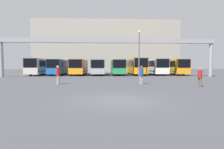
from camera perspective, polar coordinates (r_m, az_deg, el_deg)
ground_plane at (r=9.33m, az=2.14°, el=-8.38°), size 200.00×200.00×0.00m
building_backdrop at (r=59.41m, az=-1.77°, el=8.76°), size 45.21×12.00×16.04m
overhead_gantry at (r=29.77m, az=-1.05°, el=9.89°), size 35.95×0.80×6.39m
bus_slot_0 at (r=39.56m, az=-21.71°, el=2.65°), size 2.54×12.43×3.23m
bus_slot_1 at (r=38.32m, az=-16.20°, el=2.59°), size 2.47×12.19×3.05m
bus_slot_2 at (r=36.52m, az=-10.60°, el=2.65°), size 2.58×10.03×3.06m
bus_slot_3 at (r=36.34m, az=-4.41°, el=2.63°), size 2.55×10.35×2.99m
bus_slot_4 at (r=36.33m, az=1.79°, el=2.65°), size 2.52×10.17×3.01m
bus_slot_5 at (r=37.09m, az=7.84°, el=2.90°), size 2.63×10.71×3.32m
bus_slot_6 at (r=38.33m, az=13.53°, el=2.74°), size 2.59×11.42×3.19m
bus_slot_7 at (r=40.05m, az=18.76°, el=2.61°), size 2.53×12.39×3.12m
pedestrian_near_right at (r=18.00m, az=-17.25°, el=0.03°), size 0.39×0.39×1.86m
pedestrian_far_center at (r=16.93m, az=26.77°, el=-0.71°), size 0.34×0.34×1.63m
pedestrian_mid_right at (r=17.79m, az=9.60°, el=0.06°), size 0.38×0.38×1.84m
lamp_post at (r=29.81m, az=8.82°, el=7.37°), size 0.36×0.36×7.72m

